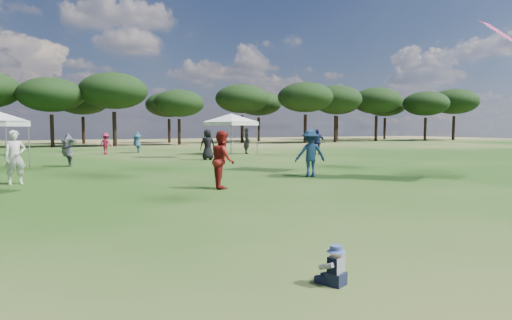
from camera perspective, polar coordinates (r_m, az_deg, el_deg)
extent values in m
cylinder|color=black|center=(46.68, -25.53, 3.52)|extent=(0.37, 0.37, 3.21)
ellipsoid|color=black|center=(46.78, -25.68, 7.85)|extent=(6.24, 6.24, 3.36)
cylinder|color=black|center=(46.63, -18.34, 3.94)|extent=(0.41, 0.41, 3.56)
ellipsoid|color=black|center=(46.78, -18.46, 8.74)|extent=(6.91, 6.91, 3.73)
cylinder|color=black|center=(48.37, -10.19, 3.70)|extent=(0.33, 0.33, 2.88)
ellipsoid|color=black|center=(48.44, -10.24, 7.45)|extent=(5.60, 5.60, 3.02)
cylinder|color=black|center=(53.69, -1.86, 4.13)|extent=(0.39, 0.39, 3.44)
ellipsoid|color=black|center=(53.80, -1.87, 8.17)|extent=(6.69, 6.69, 3.60)
cylinder|color=black|center=(53.46, 6.57, 4.16)|extent=(0.40, 0.40, 3.53)
ellipsoid|color=black|center=(53.58, 6.61, 8.32)|extent=(6.86, 6.86, 3.70)
cylinder|color=black|center=(56.55, 10.53, 4.09)|extent=(0.40, 0.40, 3.47)
ellipsoid|color=black|center=(56.66, 10.59, 7.95)|extent=(6.74, 6.74, 3.63)
cylinder|color=black|center=(63.51, 15.71, 4.08)|extent=(0.41, 0.41, 3.57)
ellipsoid|color=black|center=(63.62, 15.78, 7.62)|extent=(6.94, 6.94, 3.74)
cylinder|color=black|center=(66.84, 21.62, 3.85)|extent=(0.38, 0.38, 3.35)
ellipsoid|color=black|center=(66.92, 21.71, 7.00)|extent=(6.51, 6.51, 3.51)
cylinder|color=black|center=(72.08, 24.84, 3.89)|extent=(0.42, 0.42, 3.66)
ellipsoid|color=black|center=(72.18, 24.94, 7.08)|extent=(7.10, 7.10, 3.83)
cylinder|color=black|center=(54.70, -22.03, 3.69)|extent=(0.37, 0.37, 3.20)
ellipsoid|color=black|center=(54.78, -22.13, 7.37)|extent=(6.21, 6.21, 3.35)
cylinder|color=black|center=(55.13, -11.49, 3.82)|extent=(0.34, 0.34, 2.99)
ellipsoid|color=black|center=(55.20, -11.55, 7.24)|extent=(5.81, 5.81, 3.13)
cylinder|color=black|center=(59.99, 0.35, 4.10)|extent=(0.38, 0.38, 3.31)
ellipsoid|color=black|center=(60.08, 0.35, 7.58)|extent=(6.43, 6.43, 3.47)
cylinder|color=black|center=(67.48, 10.72, 4.20)|extent=(0.42, 0.42, 3.64)
ellipsoid|color=black|center=(67.58, 10.77, 7.59)|extent=(7.06, 7.06, 3.81)
cylinder|color=black|center=(72.81, 16.77, 4.03)|extent=(0.40, 0.40, 3.46)
ellipsoid|color=black|center=(72.90, 16.84, 7.02)|extent=(6.72, 6.72, 3.62)
cylinder|color=gray|center=(21.33, -30.33, 1.41)|extent=(0.06, 0.06, 2.19)
cylinder|color=gray|center=(23.78, -28.00, 1.75)|extent=(0.06, 0.06, 2.19)
cylinder|color=gray|center=(29.38, -3.23, 2.76)|extent=(0.06, 0.06, 2.29)
cylinder|color=gray|center=(31.39, 0.16, 2.87)|extent=(0.06, 0.06, 2.29)
cylinder|color=gray|center=(31.29, -6.82, 2.84)|extent=(0.06, 0.06, 2.29)
cylinder|color=gray|center=(33.18, -3.41, 2.95)|extent=(0.06, 0.06, 2.29)
cube|color=white|center=(31.27, -3.33, 4.86)|extent=(3.76, 3.76, 0.25)
pyramid|color=white|center=(31.29, -3.34, 6.19)|extent=(5.32, 5.32, 0.60)
cube|color=black|center=(5.69, 10.60, -15.28)|extent=(0.28, 0.28, 0.17)
cube|color=black|center=(5.72, 8.81, -15.56)|extent=(0.15, 0.21, 0.09)
cube|color=black|center=(5.84, 9.60, -15.16)|extent=(0.15, 0.21, 0.09)
cube|color=white|center=(5.63, 10.62, -13.56)|extent=(0.24, 0.21, 0.21)
cylinder|color=white|center=(5.55, 9.38, -13.80)|extent=(0.14, 0.22, 0.13)
cylinder|color=white|center=(5.77, 10.79, -13.12)|extent=(0.14, 0.22, 0.13)
sphere|color=#E0B293|center=(5.59, 10.65, -12.14)|extent=(0.15, 0.15, 0.15)
cone|color=#556CC7|center=(5.58, 10.65, -11.80)|extent=(0.24, 0.24, 0.02)
cylinder|color=#556CC7|center=(5.57, 10.66, -11.46)|extent=(0.16, 0.16, 0.06)
imported|color=maroon|center=(13.88, -4.47, 0.05)|extent=(0.91, 1.06, 1.88)
imported|color=navy|center=(34.56, -15.58, 2.33)|extent=(1.33, 2.08, 1.65)
imported|color=#28282D|center=(31.71, -1.24, 2.54)|extent=(0.50, 0.72, 1.90)
imported|color=#49494D|center=(23.50, -23.82, 1.23)|extent=(1.12, 2.13, 1.68)
imported|color=black|center=(26.04, -6.47, 2.05)|extent=(0.96, 0.68, 1.86)
imported|color=#16214F|center=(31.08, 8.20, 2.40)|extent=(1.15, 0.97, 1.84)
imported|color=beige|center=(17.01, -29.45, 0.32)|extent=(0.76, 0.57, 1.89)
imported|color=navy|center=(17.20, 7.24, 0.90)|extent=(1.36, 1.00, 1.89)
imported|color=#A51B3A|center=(32.88, -19.39, 2.05)|extent=(1.14, 1.07, 1.55)
plane|color=#C2306A|center=(18.88, 30.86, 13.64)|extent=(3.10, 2.62, 1.78)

